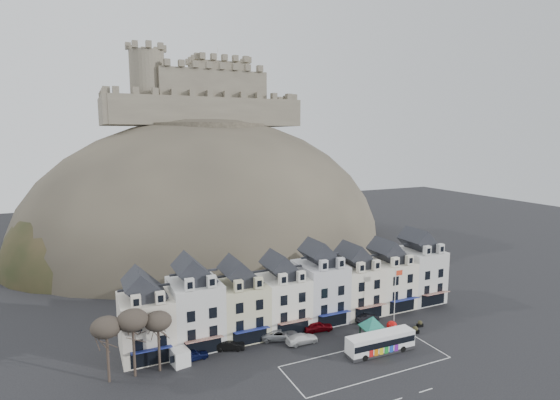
# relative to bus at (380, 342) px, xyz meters

# --- Properties ---
(ground) EXTENTS (300.00, 300.00, 0.00)m
(ground) POSITION_rel_bus_xyz_m (-5.25, -2.54, -1.56)
(ground) COLOR black
(ground) RESTS_ON ground
(coach_bay_markings) EXTENTS (22.00, 7.50, 0.01)m
(coach_bay_markings) POSITION_rel_bus_xyz_m (-3.25, -1.29, -1.56)
(coach_bay_markings) COLOR silver
(coach_bay_markings) RESTS_ON ground
(townhouse_terrace) EXTENTS (54.40, 9.35, 11.80)m
(townhouse_terrace) POSITION_rel_bus_xyz_m (-5.10, 13.43, 3.74)
(townhouse_terrace) COLOR beige
(townhouse_terrace) RESTS_ON ground
(castle_hill) EXTENTS (100.00, 76.00, 68.00)m
(castle_hill) POSITION_rel_bus_xyz_m (-3.99, 66.42, -1.45)
(castle_hill) COLOR #38342C
(castle_hill) RESTS_ON ground
(castle) EXTENTS (50.20, 22.20, 22.00)m
(castle) POSITION_rel_bus_xyz_m (-4.74, 73.40, 38.64)
(castle) COLOR #655B4D
(castle) RESTS_ON ground
(tree_left_far) EXTENTS (3.61, 3.61, 8.24)m
(tree_left_far) POSITION_rel_bus_xyz_m (-34.25, 7.96, 5.34)
(tree_left_far) COLOR #342921
(tree_left_far) RESTS_ON ground
(tree_left_mid) EXTENTS (3.78, 3.78, 8.64)m
(tree_left_mid) POSITION_rel_bus_xyz_m (-31.25, 7.96, 5.68)
(tree_left_mid) COLOR #342921
(tree_left_mid) RESTS_ON ground
(tree_left_near) EXTENTS (3.43, 3.43, 7.84)m
(tree_left_near) POSITION_rel_bus_xyz_m (-28.25, 7.96, 5.00)
(tree_left_near) COLOR #342921
(tree_left_near) RESTS_ON ground
(bus) EXTENTS (10.05, 2.60, 2.82)m
(bus) POSITION_rel_bus_xyz_m (0.00, 0.00, 0.00)
(bus) COLOR #262628
(bus) RESTS_ON ground
(bus_shelter) EXTENTS (6.32, 6.32, 4.04)m
(bus_shelter) POSITION_rel_bus_xyz_m (0.72, 2.77, 1.58)
(bus_shelter) COLOR black
(bus_shelter) RESTS_ON ground
(red_buoy) EXTENTS (1.60, 1.60, 1.97)m
(red_buoy) POSITION_rel_bus_xyz_m (5.24, 4.03, -0.55)
(red_buoy) COLOR black
(red_buoy) RESTS_ON ground
(flagpole) EXTENTS (1.33, 0.14, 9.17)m
(flagpole) POSITION_rel_bus_xyz_m (7.46, 6.13, 3.68)
(flagpole) COLOR silver
(flagpole) RESTS_ON ground
(white_van) EXTENTS (2.75, 4.93, 2.13)m
(white_van) POSITION_rel_bus_xyz_m (-25.79, 9.46, -0.49)
(white_van) COLOR white
(white_van) RESTS_ON ground
(planter_west) EXTENTS (1.23, 0.80, 1.14)m
(planter_west) POSITION_rel_bus_xyz_m (8.48, 2.59, -1.01)
(planter_west) COLOR black
(planter_west) RESTS_ON ground
(planter_east) EXTENTS (1.01, 0.69, 0.99)m
(planter_east) POSITION_rel_bus_xyz_m (10.76, 4.07, -1.08)
(planter_east) COLOR black
(planter_east) RESTS_ON ground
(car_navy) EXTENTS (4.12, 1.97, 1.36)m
(car_navy) POSITION_rel_bus_xyz_m (-23.74, 8.87, -0.88)
(car_navy) COLOR #0B1138
(car_navy) RESTS_ON ground
(car_black) EXTENTS (4.51, 2.92, 1.40)m
(car_black) POSITION_rel_bus_xyz_m (-18.53, 9.46, -0.86)
(car_black) COLOR black
(car_black) RESTS_ON ground
(car_silver) EXTENTS (6.03, 4.21, 1.55)m
(car_silver) POSITION_rel_bus_xyz_m (-10.85, 9.46, -0.78)
(car_silver) COLOR gray
(car_silver) RESTS_ON ground
(car_white) EXTENTS (4.84, 2.00, 1.40)m
(car_white) POSITION_rel_bus_xyz_m (-8.49, 6.96, -0.86)
(car_white) COLOR white
(car_white) RESTS_ON ground
(car_maroon) EXTENTS (4.81, 2.45, 1.57)m
(car_maroon) POSITION_rel_bus_xyz_m (-4.45, 9.46, -0.77)
(car_maroon) COLOR #66050C
(car_maroon) RESTS_ON ground
(car_charcoal) EXTENTS (4.03, 1.60, 1.30)m
(car_charcoal) POSITION_rel_bus_xyz_m (4.41, 8.96, -0.91)
(car_charcoal) COLOR black
(car_charcoal) RESTS_ON ground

